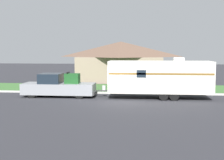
# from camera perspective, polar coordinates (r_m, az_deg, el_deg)

# --- Properties ---
(ground_plane) EXTENTS (120.00, 120.00, 0.00)m
(ground_plane) POSITION_cam_1_polar(r_m,az_deg,el_deg) (23.33, 0.22, -3.82)
(ground_plane) COLOR #2D2D33
(curb_strip) EXTENTS (80.00, 0.30, 0.14)m
(curb_strip) POSITION_cam_1_polar(r_m,az_deg,el_deg) (27.01, 0.99, -2.38)
(curb_strip) COLOR beige
(curb_strip) RESTS_ON ground_plane
(lawn_strip) EXTENTS (80.00, 7.00, 0.03)m
(lawn_strip) POSITION_cam_1_polar(r_m,az_deg,el_deg) (30.63, 1.56, -1.54)
(lawn_strip) COLOR #3D6B33
(lawn_strip) RESTS_ON ground_plane
(house_across_street) EXTENTS (10.64, 7.90, 4.79)m
(house_across_street) POSITION_cam_1_polar(r_m,az_deg,el_deg) (38.11, 1.61, 3.58)
(house_across_street) COLOR gray
(house_across_street) RESTS_ON ground_plane
(pickup_truck) EXTENTS (5.92, 2.06, 2.01)m
(pickup_truck) POSITION_cam_1_polar(r_m,az_deg,el_deg) (25.67, -9.78, -1.15)
(pickup_truck) COLOR black
(pickup_truck) RESTS_ON ground_plane
(travel_trailer) EXTENTS (8.93, 2.49, 3.20)m
(travel_trailer) POSITION_cam_1_polar(r_m,az_deg,el_deg) (24.68, 8.74, 0.59)
(travel_trailer) COLOR black
(travel_trailer) RESTS_ON ground_plane
(mailbox) EXTENTS (0.48, 0.20, 1.28)m
(mailbox) POSITION_cam_1_polar(r_m,az_deg,el_deg) (27.50, 4.18, -0.34)
(mailbox) COLOR brown
(mailbox) RESTS_ON ground_plane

